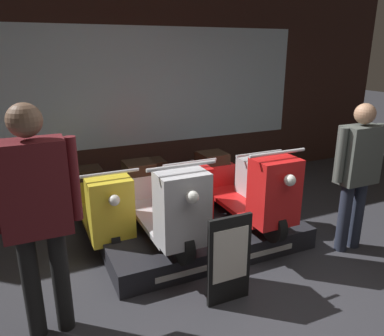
{
  "coord_description": "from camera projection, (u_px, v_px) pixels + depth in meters",
  "views": [
    {
      "loc": [
        -1.79,
        -2.2,
        2.09
      ],
      "look_at": [
        -0.05,
        1.59,
        0.76
      ],
      "focal_mm": 35.0,
      "sensor_mm": 36.0,
      "label": 1
    }
  ],
  "objects": [
    {
      "name": "ground_plane",
      "position": [
        274.0,
        301.0,
        3.25
      ],
      "size": [
        30.0,
        30.0,
        0.0
      ],
      "primitive_type": "plane",
      "color": "#2D2D33"
    },
    {
      "name": "shop_wall_back",
      "position": [
        150.0,
        83.0,
        5.55
      ],
      "size": [
        8.88,
        0.09,
        3.2
      ],
      "color": "#331E19",
      "rests_on": "ground_plane"
    },
    {
      "name": "price_sign_board",
      "position": [
        229.0,
        260.0,
        3.13
      ],
      "size": [
        0.4,
        0.04,
        0.8
      ],
      "color": "black",
      "rests_on": "ground_plane"
    },
    {
      "name": "scooter_backrow_2",
      "position": [
        231.0,
        181.0,
        5.09
      ],
      "size": [
        0.63,
        1.77,
        0.93
      ],
      "color": "black",
      "rests_on": "ground_plane"
    },
    {
      "name": "scooter_backrow_0",
      "position": [
        99.0,
        202.0,
        4.38
      ],
      "size": [
        0.63,
        1.77,
        0.93
      ],
      "color": "black",
      "rests_on": "ground_plane"
    },
    {
      "name": "scooter_display_left",
      "position": [
        159.0,
        200.0,
        3.84
      ],
      "size": [
        0.63,
        1.77,
        0.93
      ],
      "color": "black",
      "rests_on": "display_platform"
    },
    {
      "name": "scooter_backrow_1",
      "position": [
        170.0,
        191.0,
        4.73
      ],
      "size": [
        0.63,
        1.77,
        0.93
      ],
      "color": "black",
      "rests_on": "ground_plane"
    },
    {
      "name": "display_platform",
      "position": [
        200.0,
        232.0,
        4.21
      ],
      "size": [
        2.17,
        1.32,
        0.23
      ],
      "color": "black",
      "rests_on": "ground_plane"
    },
    {
      "name": "person_left_browsing",
      "position": [
        36.0,
        205.0,
        2.58
      ],
      "size": [
        0.61,
        0.25,
        1.76
      ],
      "color": "black",
      "rests_on": "ground_plane"
    },
    {
      "name": "person_right_browsing",
      "position": [
        357.0,
        168.0,
        3.84
      ],
      "size": [
        0.58,
        0.23,
        1.58
      ],
      "color": "#232838",
      "rests_on": "ground_plane"
    },
    {
      "name": "scooter_display_right",
      "position": [
        240.0,
        186.0,
        4.22
      ],
      "size": [
        0.63,
        1.77,
        0.93
      ],
      "color": "black",
      "rests_on": "display_platform"
    }
  ]
}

